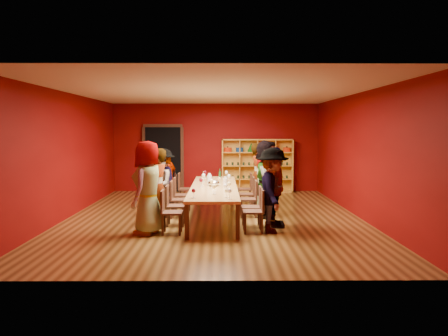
{
  "coord_description": "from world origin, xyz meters",
  "views": [
    {
      "loc": [
        0.17,
        -10.45,
        2.11
      ],
      "look_at": [
        0.25,
        0.5,
        1.15
      ],
      "focal_mm": 35.0,
      "sensor_mm": 36.0,
      "label": 1
    }
  ],
  "objects": [
    {
      "name": "wine_glass_15",
      "position": [
        0.34,
        -1.93,
        0.9
      ],
      "size": [
        0.08,
        0.08,
        0.21
      ],
      "color": "white",
      "rests_on": "tasting_table"
    },
    {
      "name": "wine_glass_5",
      "position": [
        -0.31,
        1.93,
        0.89
      ],
      "size": [
        0.08,
        0.08,
        0.19
      ],
      "color": "white",
      "rests_on": "tasting_table"
    },
    {
      "name": "spittoon_bowl",
      "position": [
        -0.01,
        0.07,
        0.82
      ],
      "size": [
        0.29,
        0.29,
        0.16
      ],
      "primitive_type": "ellipsoid",
      "color": "silver",
      "rests_on": "tasting_table"
    },
    {
      "name": "wine_glass_2",
      "position": [
        -0.05,
        -0.41,
        0.91
      ],
      "size": [
        0.09,
        0.09,
        0.22
      ],
      "color": "white",
      "rests_on": "tasting_table"
    },
    {
      "name": "room_shell",
      "position": [
        0.0,
        0.0,
        1.5
      ],
      "size": [
        7.1,
        9.1,
        3.04
      ],
      "color": "#4E3314",
      "rests_on": "ground"
    },
    {
      "name": "person_right_2",
      "position": [
        1.27,
        0.01,
        0.93
      ],
      "size": [
        0.76,
        1.78,
        1.86
      ],
      "primitive_type": "imported",
      "rotation": [
        0.0,
        0.0,
        1.42
      ],
      "color": "pink",
      "rests_on": "ground"
    },
    {
      "name": "wine_glass_16",
      "position": [
        0.32,
        1.76,
        0.9
      ],
      "size": [
        0.09,
        0.09,
        0.21
      ],
      "color": "white",
      "rests_on": "tasting_table"
    },
    {
      "name": "person_left_1",
      "position": [
        -1.23,
        -0.93,
        0.85
      ],
      "size": [
        0.65,
        0.75,
        1.71
      ],
      "primitive_type": "imported",
      "rotation": [
        0.0,
        0.0,
        -1.95
      ],
      "color": "#444549",
      "rests_on": "ground"
    },
    {
      "name": "wine_glass_4",
      "position": [
        0.35,
        -0.83,
        0.9
      ],
      "size": [
        0.08,
        0.08,
        0.21
      ],
      "color": "white",
      "rests_on": "tasting_table"
    },
    {
      "name": "person_right_3",
      "position": [
        1.29,
        0.85,
        0.76
      ],
      "size": [
        0.42,
        0.75,
        1.53
      ],
      "primitive_type": "imported",
      "rotation": [
        0.0,
        0.0,
        1.58
      ],
      "color": "silver",
      "rests_on": "ground"
    },
    {
      "name": "chair_person_left_2",
      "position": [
        -0.91,
        -0.07,
        0.5
      ],
      "size": [
        0.42,
        0.42,
        0.89
      ],
      "color": "#321910",
      "rests_on": "ground"
    },
    {
      "name": "chair_person_left_1",
      "position": [
        -0.91,
        -0.93,
        0.5
      ],
      "size": [
        0.42,
        0.42,
        0.89
      ],
      "color": "#321910",
      "rests_on": "ground"
    },
    {
      "name": "carafe_b",
      "position": [
        0.27,
        -0.34,
        0.87
      ],
      "size": [
        0.14,
        0.14,
        0.27
      ],
      "color": "white",
      "rests_on": "tasting_table"
    },
    {
      "name": "chair_person_left_4",
      "position": [
        -0.91,
        1.88,
        0.5
      ],
      "size": [
        0.42,
        0.42,
        0.89
      ],
      "color": "#321910",
      "rests_on": "ground"
    },
    {
      "name": "chair_person_right_4",
      "position": [
        0.91,
        1.83,
        0.5
      ],
      "size": [
        0.42,
        0.42,
        0.89
      ],
      "color": "#321910",
      "rests_on": "ground"
    },
    {
      "name": "carafe_a",
      "position": [
        -0.11,
        0.24,
        0.88
      ],
      "size": [
        0.12,
        0.12,
        0.29
      ],
      "color": "white",
      "rests_on": "tasting_table"
    },
    {
      "name": "chair_person_left_0",
      "position": [
        -0.91,
        -1.7,
        0.5
      ],
      "size": [
        0.42,
        0.42,
        0.89
      ],
      "color": "#321910",
      "rests_on": "ground"
    },
    {
      "name": "chair_person_left_3",
      "position": [
        -0.91,
        0.68,
        0.5
      ],
      "size": [
        0.42,
        0.42,
        0.89
      ],
      "color": "#321910",
      "rests_on": "ground"
    },
    {
      "name": "wine_glass_10",
      "position": [
        0.28,
        -0.02,
        0.89
      ],
      "size": [
        0.08,
        0.08,
        0.19
      ],
      "color": "white",
      "rests_on": "tasting_table"
    },
    {
      "name": "wine_glass_17",
      "position": [
        0.26,
        -1.02,
        0.89
      ],
      "size": [
        0.08,
        0.08,
        0.19
      ],
      "color": "white",
      "rests_on": "tasting_table"
    },
    {
      "name": "person_left_0",
      "position": [
        -1.31,
        -1.7,
        0.94
      ],
      "size": [
        0.74,
        1.03,
        1.89
      ],
      "primitive_type": "imported",
      "rotation": [
        0.0,
        0.0,
        -1.85
      ],
      "color": "#141839",
      "rests_on": "ground"
    },
    {
      "name": "chair_person_right_2",
      "position": [
        0.91,
        0.01,
        0.5
      ],
      "size": [
        0.42,
        0.42,
        0.89
      ],
      "color": "#321910",
      "rests_on": "ground"
    },
    {
      "name": "wine_bottle",
      "position": [
        0.14,
        1.67,
        0.86
      ],
      "size": [
        0.07,
        0.07,
        0.28
      ],
      "color": "#153B1C",
      "rests_on": "tasting_table"
    },
    {
      "name": "person_left_4",
      "position": [
        -1.35,
        1.88,
        0.75
      ],
      "size": [
        0.73,
        0.96,
        1.5
      ],
      "primitive_type": "imported",
      "rotation": [
        0.0,
        0.0,
        -2.0
      ],
      "color": "#5B7ABB",
      "rests_on": "ground"
    },
    {
      "name": "wine_glass_1",
      "position": [
        0.3,
        0.12,
        0.88
      ],
      "size": [
        0.07,
        0.07,
        0.18
      ],
      "color": "white",
      "rests_on": "tasting_table"
    },
    {
      "name": "shelving_unit",
      "position": [
        1.4,
        4.32,
        0.98
      ],
      "size": [
        2.4,
        0.4,
        1.8
      ],
      "color": "gold",
      "rests_on": "ground"
    },
    {
      "name": "wine_glass_14",
      "position": [
        -0.31,
        -0.15,
        0.91
      ],
      "size": [
        0.09,
        0.09,
        0.22
      ],
      "color": "white",
      "rests_on": "tasting_table"
    },
    {
      "name": "person_left_3",
      "position": [
        -1.31,
        0.68,
        0.82
      ],
      "size": [
        0.81,
        1.15,
        1.64
      ],
      "primitive_type": "imported",
      "rotation": [
        0.0,
        0.0,
        -1.18
      ],
      "color": "#C78691",
      "rests_on": "ground"
    },
    {
      "name": "wine_glass_0",
      "position": [
        -0.37,
        -1.74,
        0.88
      ],
      "size": [
        0.07,
        0.07,
        0.18
      ],
      "color": "white",
      "rests_on": "tasting_table"
    },
    {
      "name": "person_right_1",
      "position": [
        1.34,
        -1.1,
        0.87
      ],
      "size": [
        0.51,
        1.04,
        1.74
      ],
      "primitive_type": "imported",
      "rotation": [
        0.0,
        0.0,
        1.52
      ],
      "color": "#507AA5",
      "rests_on": "ground"
    },
    {
      "name": "doorway",
      "position": [
        -1.8,
        4.43,
        1.12
      ],
      "size": [
        1.4,
        0.17,
        2.3
      ],
      "color": "black",
      "rests_on": "ground"
    },
    {
      "name": "chair_person_right_1",
      "position": [
        0.91,
        -1.1,
        0.5
      ],
      "size": [
        0.42,
        0.42,
        0.89
      ],
      "color": "#321910",
      "rests_on": "ground"
    },
    {
      "name": "person_right_0",
      "position": [
        1.22,
        -1.6,
        0.87
      ],
      "size": [
        0.5,
        1.14,
        1.75
      ],
      "primitive_type": "imported",
      "rotation": [
        0.0,
        0.0,
        1.54
      ],
      "color": "#5470AE",
      "rests_on": "ground"
    },
    {
      "name": "wine_glass_13",
      "position": [
        0.02,
        -1.31,
        0.91
      ],
      "size": [
        0.09,
        0.09,
        0.22
      ],
      "color": "white",
      "rests_on": "tasting_table"
    },
    {
      "name": "wine_glass_6",
      "position": [
        -0.29,
        0.17,
        0.89
      ],
      "size": [
        0.08,
        0.08,
        0.19
      ],
      "color": "white",
      "rests_on": "tasting_table"
    },
    {
      "name": "wine_glass_9",
      "position": [
        -0.28,
        1.75,
        0.91
      ],
      "size": [
        0.09,
        0.09,
        0.22
      ],
      "color": "white",
      "rests_on": "tasting_table"
    },
    {
      "name": "tasting_table",
      "position": [
        0.0,
        0.0,
        0.7
      ],
      "size": [
        1.1,
        4.5,
        0.75
      ],
      "color": "tan",
      "rests_on": "ground"
    },
    {
      "name": "wine_glass_7",
      "position": [
        -0.38,
        -1.84,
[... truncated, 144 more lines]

